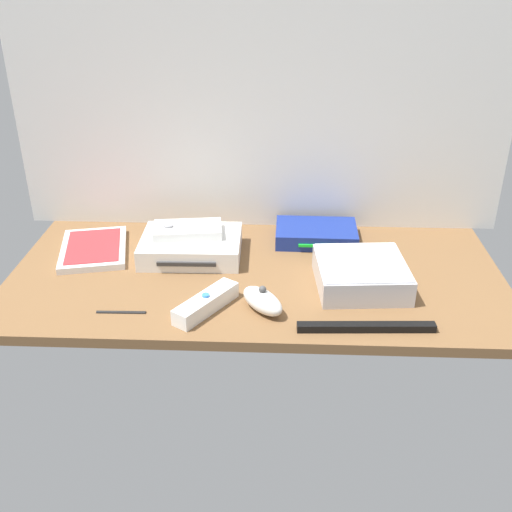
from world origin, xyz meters
TOP-DOWN VIEW (x-y plane):
  - ground_plane at (0.00, 0.00)cm, footprint 100.00×48.00cm
  - back_wall at (0.00, 24.60)cm, footprint 110.00×1.20cm
  - game_console at (-14.20, 7.44)cm, footprint 21.29×16.80cm
  - mini_computer at (20.63, -3.98)cm, footprint 18.26×18.26cm
  - game_case at (-35.72, 8.11)cm, footprint 17.42×21.51cm
  - network_router at (12.85, 15.93)cm, footprint 18.16×12.58cm
  - remote_wand at (-8.47, -14.27)cm, footprint 11.18×14.33cm
  - remote_nunchuk at (1.79, -13.80)cm, footprint 9.81×10.48cm
  - remote_classic_pad at (-15.02, 8.60)cm, footprint 15.32×9.81cm
  - sensor_bar at (19.96, -19.53)cm, footprint 24.06×2.91cm
  - stylus_pen at (-23.87, -15.78)cm, footprint 9.01×0.90cm

SIDE VIEW (x-z plane):
  - ground_plane at x=0.00cm, z-range -2.00..0.00cm
  - stylus_pen at x=-23.87cm, z-range 0.00..0.70cm
  - sensor_bar at x=19.96cm, z-range 0.00..1.40cm
  - game_case at x=-35.72cm, z-range -0.02..1.54cm
  - remote_wand at x=-8.47cm, z-range -0.19..3.21cm
  - network_router at x=12.85cm, z-range 0.00..3.40cm
  - remote_nunchuk at x=1.79cm, z-range -0.51..4.59cm
  - game_console at x=-14.20cm, z-range 0.00..4.40cm
  - mini_computer at x=20.63cm, z-range -0.01..5.29cm
  - remote_classic_pad at x=-15.02cm, z-range 4.21..6.61cm
  - back_wall at x=0.00cm, z-range 0.00..64.00cm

